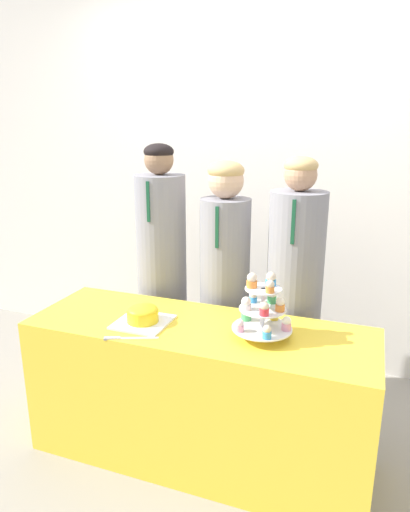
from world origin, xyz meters
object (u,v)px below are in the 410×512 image
object	(u,v)px
cupcake_stand	(263,308)
student_0	(162,282)
round_cake	(143,315)
student_2	(293,304)
student_1	(224,294)
cake_knife	(122,338)

from	to	relation	value
cupcake_stand	student_0	xyz separation A→B (m)	(-0.72, 0.48, -0.13)
round_cake	student_2	world-z (taller)	student_2
cupcake_stand	student_1	world-z (taller)	student_1
student_1	student_2	distance (m)	0.39
cupcake_stand	student_0	bearing A→B (deg)	146.26
round_cake	student_1	xyz separation A→B (m)	(0.24, 0.54, -0.05)
cupcake_stand	cake_knife	bearing A→B (deg)	-158.13
student_0	cupcake_stand	bearing A→B (deg)	-33.74
round_cake	student_2	distance (m)	0.83
student_0	student_1	size ratio (longest dim) A/B	1.06
student_0	student_1	xyz separation A→B (m)	(0.39, -0.00, -0.03)
student_1	cake_knife	bearing A→B (deg)	-109.19
student_1	student_2	size ratio (longest dim) A/B	0.98
cupcake_stand	student_0	size ratio (longest dim) A/B	0.20
cake_knife	student_0	distance (m)	0.73
student_0	student_2	xyz separation A→B (m)	(0.79, -0.00, -0.03)
cake_knife	student_1	distance (m)	0.76
cake_knife	student_2	xyz separation A→B (m)	(0.64, 0.72, -0.01)
round_cake	student_0	world-z (taller)	student_0
student_1	round_cake	bearing A→B (deg)	-114.09
student_1	student_2	xyz separation A→B (m)	(0.39, 0.00, -0.00)
student_0	student_2	bearing A→B (deg)	-0.00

